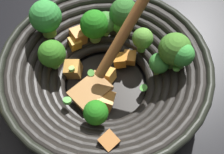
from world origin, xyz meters
TOP-DOWN VIEW (x-y plane):
  - ground_plane at (0.00, 0.00)m, footprint 4.00×4.00m
  - wok at (0.01, 0.00)m, footprint 0.40×0.37m

SIDE VIEW (x-z plane):
  - ground_plane at x=0.00m, z-range 0.00..0.00m
  - wok at x=0.01m, z-range -0.09..0.21m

